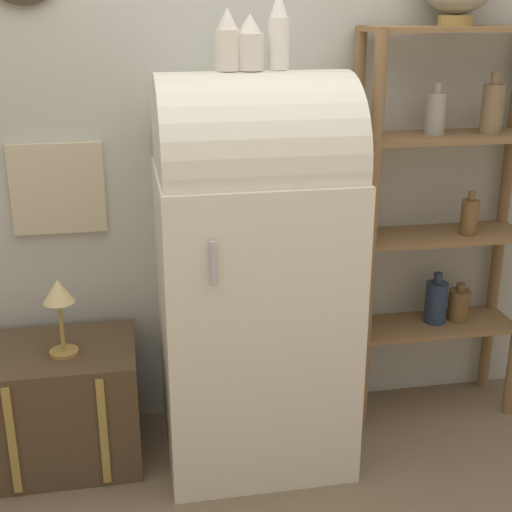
# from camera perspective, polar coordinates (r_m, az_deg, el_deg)

# --- Properties ---
(ground_plane) EXTENTS (12.00, 12.00, 0.00)m
(ground_plane) POSITION_cam_1_polar(r_m,az_deg,el_deg) (2.95, 0.64, -17.24)
(ground_plane) COLOR #7A664C
(wall_back) EXTENTS (7.00, 0.09, 2.70)m
(wall_back) POSITION_cam_1_polar(r_m,az_deg,el_deg) (2.96, -1.56, 11.42)
(wall_back) COLOR #B7B7AD
(wall_back) RESTS_ON ground_plane
(refrigerator) EXTENTS (0.72, 0.68, 1.55)m
(refrigerator) POSITION_cam_1_polar(r_m,az_deg,el_deg) (2.76, -0.20, -0.93)
(refrigerator) COLOR silver
(refrigerator) RESTS_ON ground_plane
(suitcase_trunk) EXTENTS (0.60, 0.47, 0.50)m
(suitcase_trunk) POSITION_cam_1_polar(r_m,az_deg,el_deg) (3.03, -15.22, -11.37)
(suitcase_trunk) COLOR brown
(suitcase_trunk) RESTS_ON ground_plane
(shelf_unit) EXTENTS (0.76, 0.29, 1.69)m
(shelf_unit) POSITION_cam_1_polar(r_m,az_deg,el_deg) (3.12, 14.83, 3.39)
(shelf_unit) COLOR olive
(shelf_unit) RESTS_ON ground_plane
(vase_left) EXTENTS (0.09, 0.09, 0.21)m
(vase_left) POSITION_cam_1_polar(r_m,az_deg,el_deg) (2.58, -2.29, 16.78)
(vase_left) COLOR silver
(vase_left) RESTS_ON refrigerator
(vase_center) EXTENTS (0.10, 0.10, 0.19)m
(vase_center) POSITION_cam_1_polar(r_m,az_deg,el_deg) (2.60, -0.49, 16.60)
(vase_center) COLOR silver
(vase_center) RESTS_ON refrigerator
(vase_right) EXTENTS (0.08, 0.08, 0.27)m
(vase_right) POSITION_cam_1_polar(r_m,az_deg,el_deg) (2.62, 1.82, 17.44)
(vase_right) COLOR white
(vase_right) RESTS_ON refrigerator
(desk_lamp) EXTENTS (0.12, 0.12, 0.31)m
(desk_lamp) POSITION_cam_1_polar(r_m,az_deg,el_deg) (2.77, -15.49, -3.41)
(desk_lamp) COLOR #AD8942
(desk_lamp) RESTS_ON suitcase_trunk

